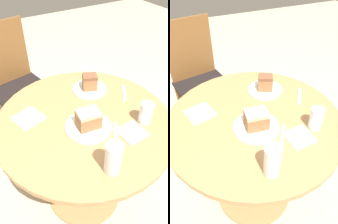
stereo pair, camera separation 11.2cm
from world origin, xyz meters
TOP-DOWN VIEW (x-y plane):
  - ground_plane at (0.00, 0.00)m, footprint 8.00×8.00m
  - table at (0.00, 0.00)m, footprint 0.93×0.93m
  - chair at (-0.13, 0.86)m, footprint 0.50×0.54m
  - plate_near at (-0.02, -0.07)m, footprint 0.23×0.23m
  - plate_far at (0.16, 0.20)m, footprint 0.21×0.21m
  - cake_slice_near at (-0.02, -0.07)m, footprint 0.12×0.10m
  - cake_slice_far at (0.16, 0.20)m, footprint 0.11×0.10m
  - glass_lemonade at (0.25, -0.18)m, footprint 0.07×0.07m
  - glass_water at (-0.07, -0.33)m, footprint 0.07×0.07m
  - napkin_stack at (-0.25, 0.14)m, footprint 0.17×0.17m
  - fork at (0.07, -0.18)m, footprint 0.11×0.15m
  - spoon at (0.32, 0.06)m, footprint 0.10×0.14m
  - napkin_side at (0.14, -0.22)m, footprint 0.13×0.13m

SIDE VIEW (x-z plane):
  - ground_plane at x=0.00m, z-range 0.00..0.00m
  - chair at x=-0.13m, z-range 0.02..1.00m
  - table at x=0.00m, z-range 0.17..0.91m
  - fork at x=0.07m, z-range 0.75..0.75m
  - spoon at x=0.32m, z-range 0.75..0.75m
  - napkin_stack at x=-0.25m, z-range 0.75..0.75m
  - napkin_side at x=0.14m, z-range 0.75..0.75m
  - plate_near at x=-0.02m, z-range 0.75..0.76m
  - plate_far at x=0.16m, z-range 0.75..0.76m
  - glass_lemonade at x=0.25m, z-range 0.74..0.86m
  - cake_slice_far at x=0.16m, z-range 0.76..0.85m
  - cake_slice_near at x=-0.02m, z-range 0.76..0.85m
  - glass_water at x=-0.07m, z-range 0.74..0.89m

